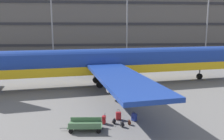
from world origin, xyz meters
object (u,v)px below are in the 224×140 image
at_px(suitcase_upright, 118,116).
at_px(suitcase_teal, 134,117).
at_px(backpack_large, 114,121).
at_px(baggage_cart, 85,125).
at_px(backpack_red, 123,124).
at_px(suitcase_scuffed, 104,120).
at_px(airliner, 105,63).
at_px(backpack_silver, 129,122).

bearing_deg(suitcase_upright, suitcase_teal, -17.89).
distance_m(suitcase_upright, backpack_large, 0.95).
height_order(suitcase_teal, baggage_cart, suitcase_teal).
relative_size(suitcase_upright, backpack_red, 1.64).
relative_size(suitcase_scuffed, backpack_red, 1.63).
relative_size(airliner, suitcase_scuffed, 49.72).
xyz_separation_m(suitcase_upright, backpack_large, (-0.47, -0.81, -0.15)).
xyz_separation_m(suitcase_teal, backpack_red, (-1.15, -1.14, -0.13)).
xyz_separation_m(suitcase_teal, backpack_silver, (-0.53, -0.74, -0.15)).
height_order(suitcase_upright, baggage_cart, suitcase_upright).
xyz_separation_m(suitcase_scuffed, backpack_large, (0.82, -0.06, -0.14)).
height_order(suitcase_teal, backpack_large, suitcase_teal).
distance_m(airliner, suitcase_scuffed, 13.77).
distance_m(suitcase_scuffed, suitcase_teal, 2.62).
xyz_separation_m(suitcase_scuffed, backpack_silver, (2.07, -0.41, -0.15)).
relative_size(suitcase_upright, suitcase_scuffed, 1.00).
bearing_deg(backpack_red, suitcase_upright, 95.45).
relative_size(airliner, baggage_cart, 13.01).
bearing_deg(backpack_red, backpack_large, 129.43).
bearing_deg(backpack_silver, suitcase_upright, 123.70).
distance_m(backpack_silver, baggage_cart, 3.66).
distance_m(airliner, suitcase_upright, 13.00).
bearing_deg(suitcase_teal, suitcase_upright, 162.11).
distance_m(airliner, baggage_cart, 15.04).
relative_size(suitcase_upright, baggage_cart, 0.26).
height_order(backpack_silver, backpack_large, backpack_large).
height_order(airliner, suitcase_teal, airliner).
distance_m(suitcase_upright, baggage_cart, 3.38).
xyz_separation_m(suitcase_teal, backpack_large, (-1.77, -0.39, -0.14)).
height_order(suitcase_teal, backpack_red, suitcase_teal).
bearing_deg(suitcase_teal, backpack_red, -135.16).
height_order(airliner, backpack_silver, airliner).
relative_size(airliner, backpack_silver, 89.60).
xyz_separation_m(suitcase_upright, baggage_cart, (-2.81, -1.88, 0.06)).
xyz_separation_m(suitcase_upright, suitcase_scuffed, (-1.30, -0.75, -0.01)).
relative_size(suitcase_teal, backpack_silver, 1.73).
bearing_deg(suitcase_teal, airliner, 96.98).
bearing_deg(baggage_cart, backpack_red, 6.03).
relative_size(backpack_red, baggage_cart, 0.16).
xyz_separation_m(backpack_red, baggage_cart, (-2.96, -0.31, 0.19)).
height_order(suitcase_scuffed, suitcase_teal, suitcase_scuffed).
distance_m(airliner, backpack_large, 13.82).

